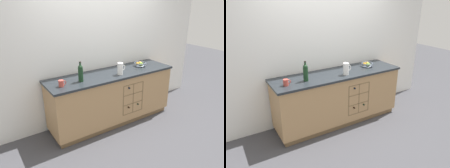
# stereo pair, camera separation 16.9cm
# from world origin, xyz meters

# --- Properties ---
(ground_plane) EXTENTS (14.00, 14.00, 0.00)m
(ground_plane) POSITION_xyz_m (0.00, 0.00, 0.00)
(ground_plane) COLOR #424247
(back_wall) EXTENTS (4.64, 0.06, 2.55)m
(back_wall) POSITION_xyz_m (0.00, 0.37, 1.27)
(back_wall) COLOR white
(back_wall) RESTS_ON ground_plane
(kitchen_island) EXTENTS (2.28, 0.65, 0.92)m
(kitchen_island) POSITION_xyz_m (0.00, -0.00, 0.47)
(kitchen_island) COLOR brown
(kitchen_island) RESTS_ON ground_plane
(fruit_bowl) EXTENTS (0.22, 0.22, 0.08)m
(fruit_bowl) POSITION_xyz_m (0.65, 0.04, 0.97)
(fruit_bowl) COLOR #4C5666
(fruit_bowl) RESTS_ON kitchen_island
(white_pitcher) EXTENTS (0.15, 0.10, 0.20)m
(white_pitcher) POSITION_xyz_m (0.07, -0.14, 1.03)
(white_pitcher) COLOR white
(white_pitcher) RESTS_ON kitchen_island
(ceramic_mug) EXTENTS (0.12, 0.08, 0.10)m
(ceramic_mug) POSITION_xyz_m (-0.94, -0.10, 0.97)
(ceramic_mug) COLOR #B7473D
(ceramic_mug) RESTS_ON kitchen_island
(standing_wine_bottle) EXTENTS (0.08, 0.08, 0.31)m
(standing_wine_bottle) POSITION_xyz_m (-0.61, -0.07, 1.06)
(standing_wine_bottle) COLOR #19381E
(standing_wine_bottle) RESTS_ON kitchen_island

